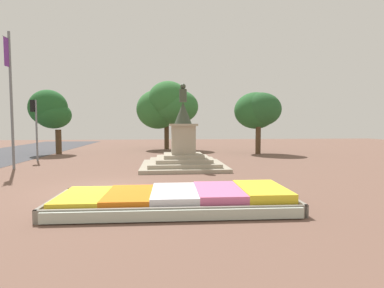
{
  "coord_description": "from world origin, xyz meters",
  "views": [
    {
      "loc": [
        2.18,
        -11.47,
        2.49
      ],
      "look_at": [
        3.48,
        2.59,
        1.56
      ],
      "focal_mm": 28.0,
      "sensor_mm": 36.0,
      "label": 1
    }
  ],
  "objects_px": {
    "flower_planter": "(180,200)",
    "banner_pole": "(11,97)",
    "traffic_light_far_corner": "(35,119)",
    "statue_monument": "(183,153)"
  },
  "relations": [
    {
      "from": "banner_pole",
      "to": "flower_planter",
      "type": "bearing_deg",
      "value": -44.07
    },
    {
      "from": "statue_monument",
      "to": "banner_pole",
      "type": "xyz_separation_m",
      "value": [
        -9.4,
        0.16,
        3.09
      ]
    },
    {
      "from": "flower_planter",
      "to": "banner_pole",
      "type": "relative_size",
      "value": 0.95
    },
    {
      "from": "banner_pole",
      "to": "traffic_light_far_corner",
      "type": "bearing_deg",
      "value": 95.35
    },
    {
      "from": "flower_planter",
      "to": "banner_pole",
      "type": "height_order",
      "value": "banner_pole"
    },
    {
      "from": "flower_planter",
      "to": "statue_monument",
      "type": "bearing_deg",
      "value": 85.72
    },
    {
      "from": "traffic_light_far_corner",
      "to": "banner_pole",
      "type": "height_order",
      "value": "banner_pole"
    },
    {
      "from": "flower_planter",
      "to": "banner_pole",
      "type": "bearing_deg",
      "value": 135.93
    },
    {
      "from": "flower_planter",
      "to": "traffic_light_far_corner",
      "type": "distance_m",
      "value": 15.51
    },
    {
      "from": "flower_planter",
      "to": "traffic_light_far_corner",
      "type": "height_order",
      "value": "traffic_light_far_corner"
    }
  ]
}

